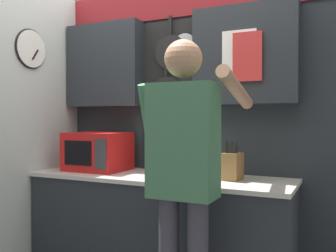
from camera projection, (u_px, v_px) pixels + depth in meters
base_cabinet_counter at (158, 235)px, 2.79m from camera, size 1.97×0.61×0.90m
back_wall_unit at (174, 101)px, 3.01m from camera, size 2.54×0.23×2.39m
side_wall at (16, 133)px, 2.84m from camera, size 0.07×1.60×2.39m
microwave at (98, 151)px, 3.04m from camera, size 0.46×0.39×0.31m
knife_block at (233, 166)px, 2.56m from camera, size 0.12×0.16×0.27m
utensil_crock at (154, 163)px, 2.82m from camera, size 0.12×0.12×0.28m
person at (184, 164)px, 2.14m from camera, size 0.54×0.68×1.76m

